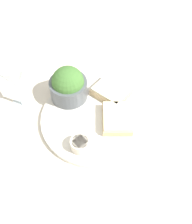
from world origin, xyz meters
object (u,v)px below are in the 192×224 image
at_px(sauce_ramekin, 80,144).
at_px(salad_bowl, 68,85).
at_px(cheese_toast_near, 117,118).
at_px(cheese_toast_far, 111,91).
at_px(wine_glass, 14,77).

bearing_deg(sauce_ramekin, salad_bowl, 173.55).
xyz_separation_m(cheese_toast_near, cheese_toast_far, (-0.09, 0.02, -0.00)).
bearing_deg(sauce_ramekin, cheese_toast_far, 136.01).
xyz_separation_m(salad_bowl, sauce_ramekin, (0.17, -0.02, -0.03)).
bearing_deg(cheese_toast_far, sauce_ramekin, -43.99).
bearing_deg(cheese_toast_far, salad_bowl, -106.20).
relative_size(cheese_toast_near, wine_glass, 0.74).
height_order(cheese_toast_near, cheese_toast_far, same).
height_order(salad_bowl, wine_glass, wine_glass).
relative_size(cheese_toast_far, wine_glass, 0.77).
relative_size(cheese_toast_near, cheese_toast_far, 0.95).
distance_m(sauce_ramekin, cheese_toast_near, 0.12).
distance_m(sauce_ramekin, wine_glass, 0.24).
xyz_separation_m(cheese_toast_near, wine_glass, (-0.15, -0.22, 0.08)).
bearing_deg(cheese_toast_near, cheese_toast_far, 168.34).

